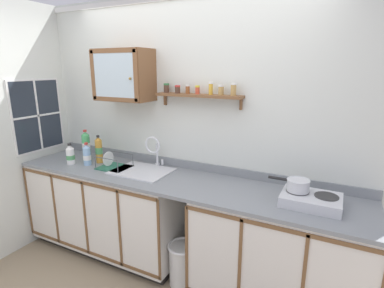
{
  "coord_description": "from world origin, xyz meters",
  "views": [
    {
      "loc": [
        1.31,
        -1.77,
        1.92
      ],
      "look_at": [
        0.13,
        0.55,
        1.25
      ],
      "focal_mm": 28.07,
      "sensor_mm": 36.0,
      "label": 1
    }
  ],
  "objects_px": {
    "saucepan": "(298,185)",
    "bottle_opaque_white_3": "(70,155)",
    "sink": "(143,173)",
    "hot_plate_stove": "(311,200)",
    "bottle_soda_green_1": "(86,146)",
    "dish_rack": "(114,166)",
    "bottle_water_blue_0": "(87,155)",
    "bottle_juice_amber_2": "(99,150)",
    "trash_bin": "(183,264)",
    "wall_cabinet": "(124,75)"
  },
  "relations": [
    {
      "from": "sink",
      "to": "bottle_juice_amber_2",
      "type": "distance_m",
      "value": 0.59
    },
    {
      "from": "bottle_opaque_white_3",
      "to": "trash_bin",
      "type": "relative_size",
      "value": 0.56
    },
    {
      "from": "saucepan",
      "to": "bottle_water_blue_0",
      "type": "relative_size",
      "value": 1.3
    },
    {
      "from": "bottle_water_blue_0",
      "to": "saucepan",
      "type": "bearing_deg",
      "value": 2.14
    },
    {
      "from": "hot_plate_stove",
      "to": "saucepan",
      "type": "bearing_deg",
      "value": 167.62
    },
    {
      "from": "bottle_water_blue_0",
      "to": "bottle_soda_green_1",
      "type": "relative_size",
      "value": 0.71
    },
    {
      "from": "sink",
      "to": "wall_cabinet",
      "type": "distance_m",
      "value": 0.97
    },
    {
      "from": "bottle_soda_green_1",
      "to": "bottle_opaque_white_3",
      "type": "xyz_separation_m",
      "value": [
        -0.03,
        -0.19,
        -0.06
      ]
    },
    {
      "from": "hot_plate_stove",
      "to": "bottle_juice_amber_2",
      "type": "distance_m",
      "value": 2.1
    },
    {
      "from": "hot_plate_stove",
      "to": "trash_bin",
      "type": "bearing_deg",
      "value": -171.91
    },
    {
      "from": "saucepan",
      "to": "dish_rack",
      "type": "bearing_deg",
      "value": -178.9
    },
    {
      "from": "bottle_water_blue_0",
      "to": "trash_bin",
      "type": "bearing_deg",
      "value": -4.3
    },
    {
      "from": "bottle_water_blue_0",
      "to": "bottle_juice_amber_2",
      "type": "distance_m",
      "value": 0.13
    },
    {
      "from": "bottle_water_blue_0",
      "to": "dish_rack",
      "type": "height_order",
      "value": "bottle_water_blue_0"
    },
    {
      "from": "bottle_opaque_white_3",
      "to": "trash_bin",
      "type": "distance_m",
      "value": 1.57
    },
    {
      "from": "saucepan",
      "to": "hot_plate_stove",
      "type": "bearing_deg",
      "value": -12.38
    },
    {
      "from": "saucepan",
      "to": "bottle_opaque_white_3",
      "type": "bearing_deg",
      "value": -176.54
    },
    {
      "from": "sink",
      "to": "bottle_opaque_white_3",
      "type": "distance_m",
      "value": 0.82
    },
    {
      "from": "bottle_soda_green_1",
      "to": "wall_cabinet",
      "type": "relative_size",
      "value": 0.58
    },
    {
      "from": "bottle_juice_amber_2",
      "to": "dish_rack",
      "type": "height_order",
      "value": "bottle_juice_amber_2"
    },
    {
      "from": "hot_plate_stove",
      "to": "sink",
      "type": "bearing_deg",
      "value": 178.36
    },
    {
      "from": "wall_cabinet",
      "to": "saucepan",
      "type": "bearing_deg",
      "value": -5.1
    },
    {
      "from": "hot_plate_stove",
      "to": "saucepan",
      "type": "height_order",
      "value": "saucepan"
    },
    {
      "from": "bottle_soda_green_1",
      "to": "bottle_opaque_white_3",
      "type": "distance_m",
      "value": 0.2
    },
    {
      "from": "hot_plate_stove",
      "to": "bottle_juice_amber_2",
      "type": "bearing_deg",
      "value": 178.34
    },
    {
      "from": "dish_rack",
      "to": "wall_cabinet",
      "type": "height_order",
      "value": "wall_cabinet"
    },
    {
      "from": "bottle_juice_amber_2",
      "to": "bottle_soda_green_1",
      "type": "bearing_deg",
      "value": 174.6
    },
    {
      "from": "trash_bin",
      "to": "bottle_water_blue_0",
      "type": "bearing_deg",
      "value": 175.7
    },
    {
      "from": "sink",
      "to": "trash_bin",
      "type": "bearing_deg",
      "value": -19.03
    },
    {
      "from": "bottle_soda_green_1",
      "to": "wall_cabinet",
      "type": "xyz_separation_m",
      "value": [
        0.49,
        0.1,
        0.75
      ]
    },
    {
      "from": "bottle_soda_green_1",
      "to": "trash_bin",
      "type": "xyz_separation_m",
      "value": [
        1.3,
        -0.22,
        -0.89
      ]
    },
    {
      "from": "saucepan",
      "to": "dish_rack",
      "type": "height_order",
      "value": "saucepan"
    },
    {
      "from": "saucepan",
      "to": "bottle_water_blue_0",
      "type": "bearing_deg",
      "value": -177.86
    },
    {
      "from": "saucepan",
      "to": "dish_rack",
      "type": "xyz_separation_m",
      "value": [
        -1.74,
        -0.03,
        -0.11
      ]
    },
    {
      "from": "bottle_soda_green_1",
      "to": "bottle_juice_amber_2",
      "type": "xyz_separation_m",
      "value": [
        0.2,
        -0.02,
        -0.02
      ]
    },
    {
      "from": "bottle_water_blue_0",
      "to": "dish_rack",
      "type": "bearing_deg",
      "value": 7.93
    },
    {
      "from": "bottle_water_blue_0",
      "to": "bottle_soda_green_1",
      "type": "xyz_separation_m",
      "value": [
        -0.14,
        0.13,
        0.05
      ]
    },
    {
      "from": "saucepan",
      "to": "bottle_opaque_white_3",
      "type": "relative_size",
      "value": 1.38
    },
    {
      "from": "sink",
      "to": "bottle_juice_amber_2",
      "type": "xyz_separation_m",
      "value": [
        -0.57,
        0.02,
        0.15
      ]
    },
    {
      "from": "wall_cabinet",
      "to": "trash_bin",
      "type": "height_order",
      "value": "wall_cabinet"
    },
    {
      "from": "bottle_soda_green_1",
      "to": "wall_cabinet",
      "type": "distance_m",
      "value": 0.9
    },
    {
      "from": "sink",
      "to": "hot_plate_stove",
      "type": "relative_size",
      "value": 1.31
    },
    {
      "from": "bottle_soda_green_1",
      "to": "saucepan",
      "type": "bearing_deg",
      "value": -1.48
    },
    {
      "from": "bottle_juice_amber_2",
      "to": "trash_bin",
      "type": "bearing_deg",
      "value": -10.34
    },
    {
      "from": "dish_rack",
      "to": "trash_bin",
      "type": "height_order",
      "value": "dish_rack"
    },
    {
      "from": "sink",
      "to": "wall_cabinet",
      "type": "bearing_deg",
      "value": 154.98
    },
    {
      "from": "bottle_water_blue_0",
      "to": "trash_bin",
      "type": "xyz_separation_m",
      "value": [
        1.16,
        -0.09,
        -0.84
      ]
    },
    {
      "from": "hot_plate_stove",
      "to": "bottle_soda_green_1",
      "type": "relative_size",
      "value": 1.26
    },
    {
      "from": "trash_bin",
      "to": "hot_plate_stove",
      "type": "bearing_deg",
      "value": 8.09
    },
    {
      "from": "saucepan",
      "to": "bottle_juice_amber_2",
      "type": "xyz_separation_m",
      "value": [
        -1.99,
        0.04,
        0.01
      ]
    }
  ]
}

